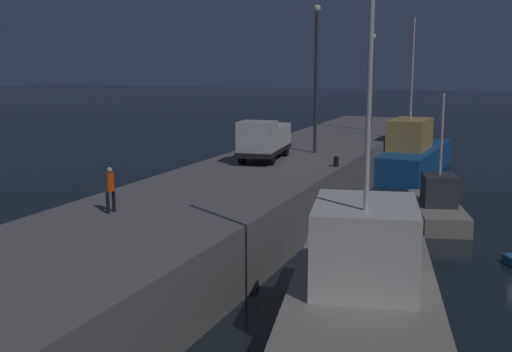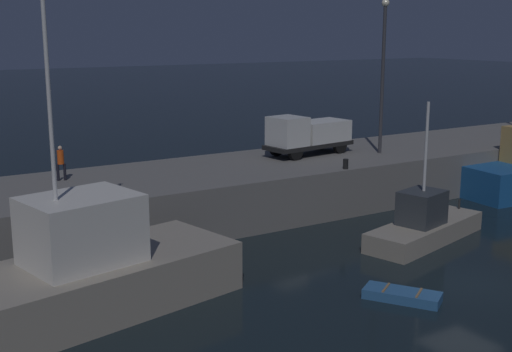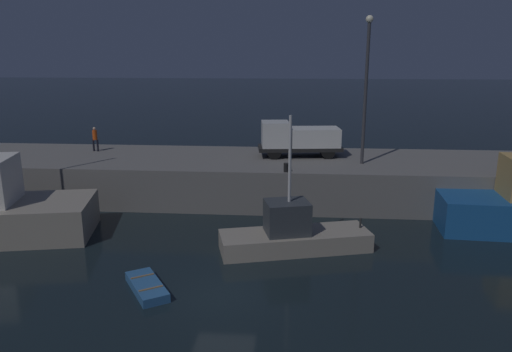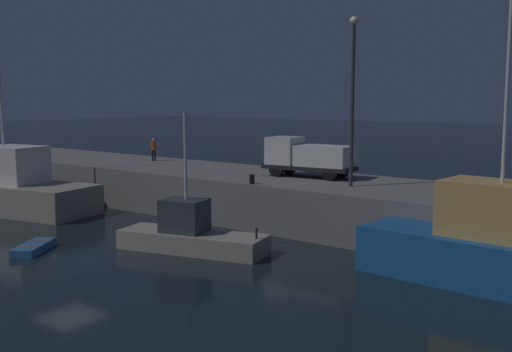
{
  "view_description": "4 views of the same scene",
  "coord_description": "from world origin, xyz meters",
  "px_view_note": "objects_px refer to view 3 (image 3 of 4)",
  "views": [
    {
      "loc": [
        -30.62,
        1.57,
        8.07
      ],
      "look_at": [
        2.03,
        14.58,
        1.82
      ],
      "focal_mm": 45.2,
      "sensor_mm": 36.0,
      "label": 1
    },
    {
      "loc": [
        -19.78,
        -16.65,
        9.65
      ],
      "look_at": [
        -1.47,
        12.91,
        2.11
      ],
      "focal_mm": 47.32,
      "sensor_mm": 36.0,
      "label": 2
    },
    {
      "loc": [
        2.71,
        -17.13,
        9.32
      ],
      "look_at": [
        0.35,
        12.34,
        1.73
      ],
      "focal_mm": 34.05,
      "sensor_mm": 36.0,
      "label": 3
    },
    {
      "loc": [
        22.66,
        -15.35,
        7.21
      ],
      "look_at": [
        0.63,
        12.53,
        2.65
      ],
      "focal_mm": 42.61,
      "sensor_mm": 36.0,
      "label": 4
    }
  ],
  "objects_px": {
    "fishing_boat_white": "(293,234)",
    "bollard_east": "(286,168)",
    "dinghy_orange_near": "(147,287)",
    "utility_truck": "(298,138)",
    "dockworker": "(95,137)",
    "lamp_post_west": "(366,80)"
  },
  "relations": [
    {
      "from": "bollard_east",
      "to": "dockworker",
      "type": "bearing_deg",
      "value": 159.43
    },
    {
      "from": "lamp_post_west",
      "to": "utility_truck",
      "type": "xyz_separation_m",
      "value": [
        -3.94,
        1.8,
        -3.87
      ]
    },
    {
      "from": "fishing_boat_white",
      "to": "bollard_east",
      "type": "height_order",
      "value": "fishing_boat_white"
    },
    {
      "from": "lamp_post_west",
      "to": "dockworker",
      "type": "xyz_separation_m",
      "value": [
        -18.0,
        2.46,
        -4.11
      ]
    },
    {
      "from": "fishing_boat_white",
      "to": "dinghy_orange_near",
      "type": "height_order",
      "value": "fishing_boat_white"
    },
    {
      "from": "dinghy_orange_near",
      "to": "utility_truck",
      "type": "distance_m",
      "value": 15.91
    },
    {
      "from": "lamp_post_west",
      "to": "dockworker",
      "type": "distance_m",
      "value": 18.63
    },
    {
      "from": "fishing_boat_white",
      "to": "utility_truck",
      "type": "height_order",
      "value": "fishing_boat_white"
    },
    {
      "from": "dinghy_orange_near",
      "to": "dockworker",
      "type": "distance_m",
      "value": 17.27
    },
    {
      "from": "dinghy_orange_near",
      "to": "fishing_boat_white",
      "type": "bearing_deg",
      "value": 38.7
    },
    {
      "from": "fishing_boat_white",
      "to": "dinghy_orange_near",
      "type": "relative_size",
      "value": 2.6
    },
    {
      "from": "fishing_boat_white",
      "to": "lamp_post_west",
      "type": "height_order",
      "value": "lamp_post_west"
    },
    {
      "from": "dinghy_orange_near",
      "to": "lamp_post_west",
      "type": "relative_size",
      "value": 0.33
    },
    {
      "from": "lamp_post_west",
      "to": "bollard_east",
      "type": "relative_size",
      "value": 16.8
    },
    {
      "from": "dinghy_orange_near",
      "to": "utility_truck",
      "type": "bearing_deg",
      "value": 67.03
    },
    {
      "from": "utility_truck",
      "to": "dockworker",
      "type": "xyz_separation_m",
      "value": [
        -14.06,
        0.66,
        -0.24
      ]
    },
    {
      "from": "fishing_boat_white",
      "to": "dockworker",
      "type": "distance_m",
      "value": 17.44
    },
    {
      "from": "fishing_boat_white",
      "to": "utility_truck",
      "type": "xyz_separation_m",
      "value": [
        0.24,
        9.61,
        3.0
      ]
    },
    {
      "from": "lamp_post_west",
      "to": "bollard_east",
      "type": "xyz_separation_m",
      "value": [
        -4.65,
        -2.56,
        -4.81
      ]
    },
    {
      "from": "fishing_boat_white",
      "to": "lamp_post_west",
      "type": "bearing_deg",
      "value": 61.84
    },
    {
      "from": "dinghy_orange_near",
      "to": "lamp_post_west",
      "type": "xyz_separation_m",
      "value": [
        9.99,
        12.46,
        7.48
      ]
    },
    {
      "from": "bollard_east",
      "to": "lamp_post_west",
      "type": "bearing_deg",
      "value": 28.83
    }
  ]
}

